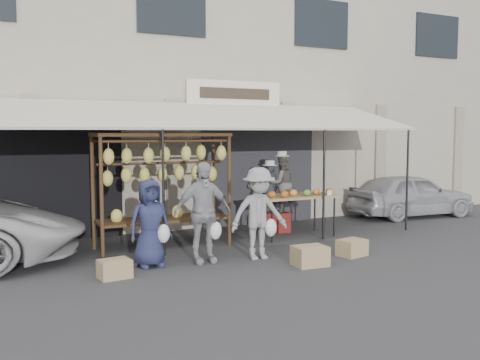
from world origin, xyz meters
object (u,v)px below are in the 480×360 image
object	(u,v)px
vendor_left	(270,188)
crate_near_a	(310,256)
crate_far	(115,269)
produce_table	(296,197)
banana_rack	(163,168)
customer_left	(150,223)
customer_right	(259,213)
crate_near_b	(352,248)
customer_mid	(203,212)
vendor_right	(282,184)
sedan	(411,195)

from	to	relation	value
vendor_left	crate_near_a	xyz separation A→B (m)	(-0.87, -2.94, -0.83)
crate_far	produce_table	bearing A→B (deg)	19.99
banana_rack	customer_left	distance (m)	1.70
customer_right	crate_near_b	bearing A→B (deg)	-13.93
banana_rack	vendor_left	world-z (taller)	banana_rack
produce_table	vendor_left	bearing A→B (deg)	110.77
produce_table	customer_mid	xyz separation A→B (m)	(-2.66, -1.23, 0.00)
vendor_right	crate_near_b	world-z (taller)	vendor_right
customer_mid	customer_right	bearing A→B (deg)	-9.77
crate_near_b	crate_far	size ratio (longest dim) A/B	1.04
vendor_left	crate_near_b	distance (m)	2.80
crate_near_b	crate_far	bearing A→B (deg)	174.30
banana_rack	customer_left	world-z (taller)	banana_rack
crate_far	sedan	distance (m)	8.89
customer_mid	crate_near_a	bearing A→B (deg)	-32.07
banana_rack	customer_left	bearing A→B (deg)	-116.65
vendor_right	customer_left	distance (m)	3.97
vendor_right	crate_near_a	size ratio (longest dim) A/B	2.36
customer_mid	crate_near_a	xyz separation A→B (m)	(1.53, -1.01, -0.71)
crate_far	sedan	xyz separation A→B (m)	(8.50, 2.55, 0.44)
produce_table	customer_mid	world-z (taller)	customer_mid
produce_table	crate_near_a	bearing A→B (deg)	-116.65
vendor_left	customer_mid	world-z (taller)	customer_mid
customer_mid	crate_near_b	xyz separation A→B (m)	(2.63, -0.74, -0.72)
crate_near_b	sedan	world-z (taller)	sedan
crate_near_b	crate_far	xyz separation A→B (m)	(-4.22, 0.42, -0.01)
customer_mid	crate_near_a	distance (m)	1.97
produce_table	sedan	xyz separation A→B (m)	(4.24, 1.00, -0.29)
vendor_left	customer_right	distance (m)	2.55
vendor_right	customer_right	distance (m)	2.65
sedan	vendor_left	bearing A→B (deg)	98.09
vendor_right	crate_near_b	size ratio (longest dim) A/B	2.64
vendor_left	crate_near_b	bearing A→B (deg)	114.32
customer_mid	customer_right	size ratio (longest dim) A/B	1.07
crate_near_a	banana_rack	bearing A→B (deg)	125.69
customer_left	banana_rack	bearing A→B (deg)	57.73
vendor_left	customer_left	bearing A→B (deg)	48.13
produce_table	banana_rack	bearing A→B (deg)	175.77
vendor_right	sedan	xyz separation A→B (m)	(4.24, 0.39, -0.52)
produce_table	customer_right	xyz separation A→B (m)	(-1.67, -1.43, -0.06)
banana_rack	vendor_left	distance (m)	2.73
customer_mid	sedan	distance (m)	7.26
customer_mid	sedan	xyz separation A→B (m)	(6.90, 2.24, -0.29)
customer_left	sedan	world-z (taller)	customer_left
customer_left	crate_near_a	bearing A→B (deg)	-30.56
vendor_left	vendor_right	world-z (taller)	vendor_right
vendor_right	customer_mid	distance (m)	3.24
vendor_right	customer_right	xyz separation A→B (m)	(-1.67, -2.04, -0.28)
produce_table	crate_far	bearing A→B (deg)	-160.01
customer_right	vendor_left	bearing A→B (deg)	60.82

